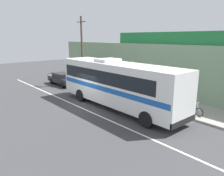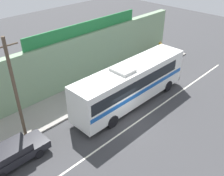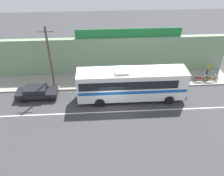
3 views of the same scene
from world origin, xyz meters
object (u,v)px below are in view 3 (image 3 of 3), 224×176
object	(u,v)px
motorcycle_green	(211,79)
pedestrian_far_left	(208,68)
intercity_bus	(131,83)
motorcycle_purple	(166,80)
parked_car	(37,92)
utility_pole	(50,58)
motorcycle_black	(200,78)

from	to	relation	value
motorcycle_green	pedestrian_far_left	bearing A→B (deg)	80.66
intercity_bus	motorcycle_purple	distance (m)	5.63
parked_car	motorcycle_purple	world-z (taller)	parked_car
parked_car	motorcycle_purple	xyz separation A→B (m)	(15.07, 1.81, -0.17)
utility_pole	motorcycle_purple	world-z (taller)	utility_pole
parked_car	pedestrian_far_left	xyz separation A→B (m)	(20.87, 3.51, 0.34)
motorcycle_green	motorcycle_black	bearing A→B (deg)	173.34
motorcycle_black	pedestrian_far_left	world-z (taller)	pedestrian_far_left
intercity_bus	parked_car	size ratio (longest dim) A/B	2.59
parked_car	utility_pole	distance (m)	4.05
motorcycle_green	pedestrian_far_left	xyz separation A→B (m)	(0.29, 1.75, 0.51)
parked_car	motorcycle_green	size ratio (longest dim) A/B	2.38
motorcycle_black	motorcycle_purple	distance (m)	4.25
parked_car	utility_pole	world-z (taller)	utility_pole
utility_pole	pedestrian_far_left	bearing A→B (deg)	5.59
motorcycle_black	pedestrian_far_left	xyz separation A→B (m)	(1.55, 1.60, 0.51)
intercity_bus	motorcycle_purple	size ratio (longest dim) A/B	5.99
motorcycle_black	pedestrian_far_left	distance (m)	2.28
motorcycle_purple	utility_pole	bearing A→B (deg)	-179.25
parked_car	motorcycle_black	bearing A→B (deg)	5.66
utility_pole	motorcycle_black	size ratio (longest dim) A/B	4.07
motorcycle_black	parked_car	bearing A→B (deg)	-174.34
intercity_bus	utility_pole	xyz separation A→B (m)	(-8.66, 2.51, 1.96)
utility_pole	pedestrian_far_left	distance (m)	19.49
intercity_bus	parked_car	xyz separation A→B (m)	(-10.36, 0.87, -1.33)
intercity_bus	motorcycle_green	distance (m)	10.67
motorcycle_green	motorcycle_purple	world-z (taller)	same
motorcycle_green	motorcycle_purple	xyz separation A→B (m)	(-5.51, 0.05, 0.00)
utility_pole	motorcycle_green	bearing A→B (deg)	0.40
parked_car	motorcycle_green	xyz separation A→B (m)	(20.59, 1.77, -0.17)
parked_car	utility_pole	size ratio (longest dim) A/B	0.60
utility_pole	motorcycle_purple	distance (m)	13.82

